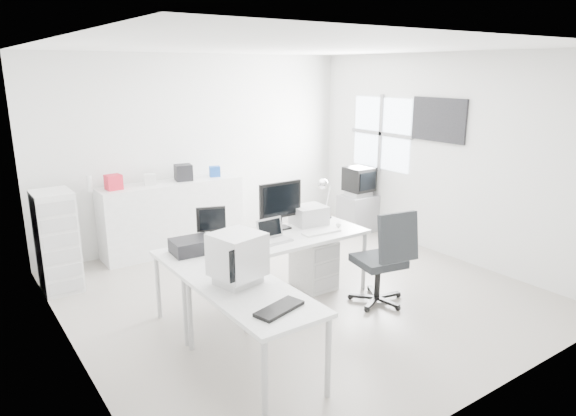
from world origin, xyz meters
TOP-DOWN VIEW (x-y plane):
  - floor at (0.00, 0.00)m, footprint 5.00×5.00m
  - ceiling at (0.00, 0.00)m, footprint 5.00×5.00m
  - back_wall at (0.00, 2.50)m, footprint 5.00×0.02m
  - left_wall at (-2.50, 0.00)m, footprint 0.02×5.00m
  - right_wall at (2.50, 0.00)m, footprint 0.02×5.00m
  - window at (2.48, 1.20)m, footprint 0.02×1.20m
  - wall_picture at (2.47, 0.10)m, footprint 0.04×0.90m
  - main_desk at (-0.44, -0.02)m, footprint 2.40×0.80m
  - side_desk at (-1.29, -1.12)m, footprint 0.70×1.40m
  - drawer_pedestal at (0.26, 0.03)m, footprint 0.40×0.50m
  - inkjet_printer at (-1.29, 0.08)m, footprint 0.43×0.35m
  - lcd_monitor_small at (-0.99, 0.23)m, footprint 0.35×0.27m
  - lcd_monitor_large at (-0.09, 0.23)m, footprint 0.56×0.23m
  - laptop at (-0.39, -0.12)m, footprint 0.37×0.38m
  - white_keyboard at (0.21, -0.17)m, footprint 0.48×0.17m
  - white_mouse at (0.51, -0.12)m, footprint 0.06×0.06m
  - laser_printer at (0.31, 0.20)m, footprint 0.42×0.37m
  - desk_lamp at (0.66, 0.28)m, footprint 0.18×0.18m
  - crt_monitor at (-1.29, -0.87)m, footprint 0.43×0.43m
  - black_keyboard at (-1.29, -1.52)m, footprint 0.46×0.28m
  - office_chair at (0.59, -0.73)m, footprint 0.75×0.75m
  - tv_cabinet at (2.22, 1.38)m, footprint 0.55×0.45m
  - crt_tv at (2.22, 1.38)m, footprint 0.50×0.48m
  - sideboard at (-0.61, 2.24)m, footprint 2.04×0.51m
  - clutter_box_a at (-1.41, 2.24)m, footprint 0.21×0.19m
  - clutter_box_b at (-0.91, 2.24)m, footprint 0.18×0.17m
  - clutter_box_c at (-0.41, 2.24)m, footprint 0.27×0.25m
  - clutter_box_d at (0.09, 2.24)m, footprint 0.19×0.18m
  - clutter_bottle at (-1.71, 2.28)m, footprint 0.07×0.07m
  - filing_cabinet at (-2.28, 1.71)m, footprint 0.43×0.51m

SIDE VIEW (x-z plane):
  - floor at x=0.00m, z-range -0.01..0.01m
  - drawer_pedestal at x=0.26m, z-range 0.00..0.60m
  - tv_cabinet at x=2.22m, z-range 0.00..0.60m
  - main_desk at x=-0.44m, z-range 0.00..0.75m
  - side_desk at x=-1.29m, z-range 0.00..0.75m
  - sideboard at x=-0.61m, z-range 0.00..1.02m
  - office_chair at x=0.59m, z-range 0.00..1.11m
  - filing_cabinet at x=-2.28m, z-range 0.00..1.22m
  - white_keyboard at x=0.21m, z-range 0.75..0.77m
  - black_keyboard at x=-1.29m, z-range 0.75..0.78m
  - white_mouse at x=0.51m, z-range 0.75..0.81m
  - inkjet_printer at x=-1.29m, z-range 0.75..0.90m
  - crt_tv at x=2.22m, z-range 0.60..1.05m
  - laser_printer at x=0.31m, z-range 0.75..0.97m
  - laptop at x=-0.39m, z-range 0.75..0.99m
  - lcd_monitor_small at x=-0.99m, z-range 0.75..1.14m
  - crt_monitor at x=-1.29m, z-range 0.75..1.16m
  - desk_lamp at x=0.66m, z-range 0.75..1.26m
  - lcd_monitor_large at x=-0.09m, z-range 0.75..1.33m
  - clutter_box_d at x=0.09m, z-range 1.02..1.17m
  - clutter_box_b at x=-0.91m, z-range 1.02..1.17m
  - clutter_box_a at x=-1.41m, z-range 1.02..1.22m
  - clutter_bottle at x=-1.71m, z-range 1.02..1.24m
  - clutter_box_c at x=-0.41m, z-range 1.02..1.25m
  - back_wall at x=0.00m, z-range 0.00..2.80m
  - left_wall at x=-2.50m, z-range 0.00..2.80m
  - right_wall at x=2.50m, z-range 0.00..2.80m
  - window at x=2.48m, z-range 1.05..2.15m
  - wall_picture at x=2.47m, z-range 1.60..2.20m
  - ceiling at x=0.00m, z-range 2.79..2.80m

